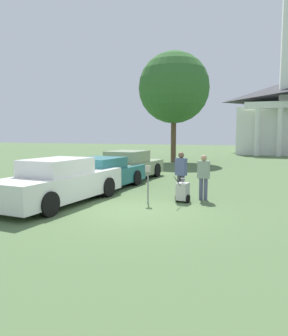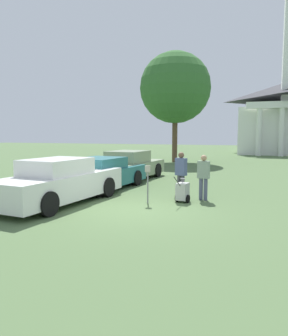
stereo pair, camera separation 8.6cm
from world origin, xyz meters
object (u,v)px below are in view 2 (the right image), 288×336
Objects in this scene: parked_car_sage at (129,166)px; person_worker at (181,172)px; parking_meter at (148,177)px; person_supervisor at (203,175)px; parked_car_teal at (101,174)px; equipment_cart at (183,191)px; parked_car_white at (60,182)px.

parked_car_sage is 5.20m from person_worker.
person_worker reaches higher than parking_meter.
person_supervisor is (4.53, -4.01, 0.23)m from parked_car_sage.
parked_car_teal is 5.16× the size of equipment_cart.
parking_meter is at bearing -56.18° from parked_car_sage.
parked_car_teal is 3.69m from person_worker.
parked_car_sage is 5.92m from parking_meter.
parked_car_teal is 3.48m from parking_meter.
parked_car_white is at bearing 30.25° from person_supervisor.
parking_meter is 0.77× the size of person_worker.
person_supervisor is at bearing 34.58° from parking_meter.
parked_car_white is 4.17× the size of parking_meter.
person_worker is 1.04× the size of person_supervisor.
person_supervisor reaches higher than parked_car_teal.
person_supervisor is at bearing 54.80° from equipment_cart.
equipment_cart is at bearing 49.62° from person_supervisor.
parked_car_white is 3.01m from parking_meter.
parked_car_white is at bearing -148.52° from equipment_cart.
parked_car_sage is at bearing -22.07° from person_worker.
parked_car_teal reaches higher than equipment_cart.
person_supervisor is at bearing -174.88° from person_worker.
person_supervisor is (4.53, -0.84, 0.28)m from parked_car_teal.
parking_meter is 1.34m from equipment_cart.
parked_car_white reaches higher than parking_meter.
parked_car_white is at bearing 58.27° from person_worker.
parked_car_white is 3.06m from parked_car_teal.
parked_car_teal is 3.17m from parked_car_sage.
parked_car_teal is 3.04× the size of person_worker.
person_worker is at bearing 61.21° from parking_meter.
parking_meter is 2.08m from person_supervisor.
parked_car_white is 4.43m from person_worker.
parked_car_sage is 6.08m from equipment_cart.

